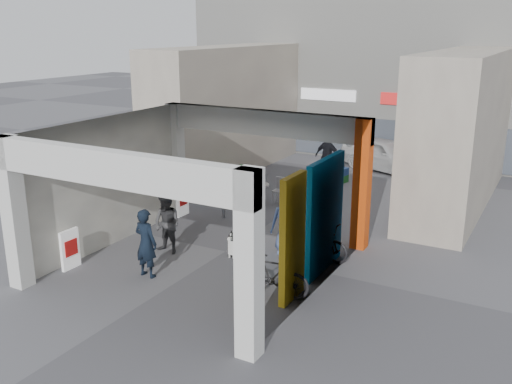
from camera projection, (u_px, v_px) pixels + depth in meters
The scene contains 21 objects.
ground at pixel (225, 251), 15.10m from camera, with size 90.00×90.00×0.00m, color #57575C.
arcade_canopy at pixel (225, 177), 13.52m from camera, with size 6.40×6.45×6.40m.
far_building at pixel (387, 66), 25.75m from camera, with size 18.00×4.08×8.00m.
plaza_bldg_left at pixel (228, 110), 22.79m from camera, with size 2.00×9.00×5.00m, color #B6AB97.
plaza_bldg_right at pixel (462, 129), 18.63m from camera, with size 2.00×9.00×5.00m, color #B6AB97.
bollard_left at pixel (223, 205), 17.64m from camera, with size 0.09×0.09×0.84m, color gray.
bollard_center at pixel (262, 212), 16.93m from camera, with size 0.09×0.09×0.85m, color gray.
bollard_right at pixel (312, 221), 16.15m from camera, with size 0.09×0.09×0.86m, color gray.
advert_board_near at pixel (70, 249), 13.92m from camera, with size 0.11×0.55×1.00m.
advert_board_far at pixel (182, 200), 17.83m from camera, with size 0.10×0.55×1.00m.
cafe_set at pixel (259, 194), 19.14m from camera, with size 1.49×1.20×0.90m.
produce_stand at pixel (248, 181), 20.80m from camera, with size 1.21×0.66×0.80m.
crate_stack at pixel (341, 175), 21.78m from camera, with size 0.51×0.44×0.56m.
border_collie at pixel (234, 246), 14.71m from camera, with size 0.27×0.52×0.72m.
man_with_dog at pixel (146, 243), 13.40m from camera, with size 0.61×0.40×1.68m, color black.
man_back_turned at pixel (167, 224), 14.81m from camera, with size 0.77×0.60×1.59m, color #39393C.
man_elderly at pixel (287, 222), 14.80m from camera, with size 0.84×0.55×1.72m, color #5269A0.
man_crates at pixel (328, 157), 21.88m from camera, with size 1.07×0.45×1.83m, color black.
bicycle_front at pixel (317, 240), 14.57m from camera, with size 0.63×1.81×0.95m, color black.
bicycle_rear at pixel (273, 276), 12.47m from camera, with size 0.46×1.64×0.98m, color black.
white_van at pixel (385, 155), 23.35m from camera, with size 1.59×3.94×1.34m, color silver.
Camera 1 is at (7.49, -11.92, 5.75)m, focal length 40.00 mm.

